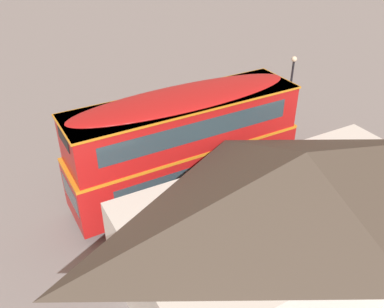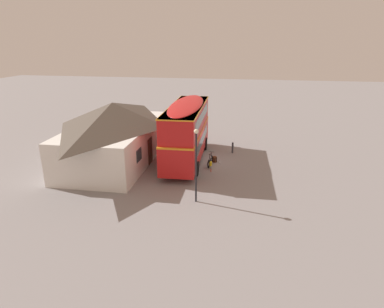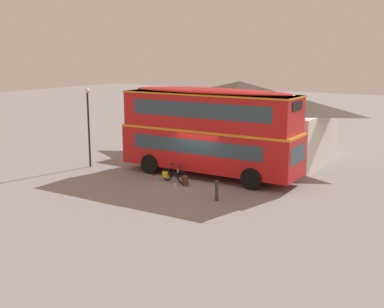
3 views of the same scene
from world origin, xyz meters
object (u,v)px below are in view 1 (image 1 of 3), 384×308
water_bottle_red_squeeze (203,155)px  double_decker_bus (185,141)px  water_bottle_clear_plastic (166,159)px  street_lamp (290,89)px  touring_bicycle (184,158)px  backpack_on_ground (164,162)px  kerb_bollard (104,159)px

water_bottle_red_squeeze → double_decker_bus: bearing=46.6°
water_bottle_clear_plastic → street_lamp: 7.33m
touring_bicycle → backpack_on_ground: size_ratio=3.20×
double_decker_bus → backpack_on_ground: double_decker_bus is taller
double_decker_bus → street_lamp: bearing=-165.0°
water_bottle_clear_plastic → water_bottle_red_squeeze: bearing=165.1°
water_bottle_clear_plastic → kerb_bollard: (2.89, -0.88, 0.39)m
touring_bicycle → water_bottle_red_squeeze: touring_bicycle is taller
double_decker_bus → water_bottle_clear_plastic: double_decker_bus is taller
street_lamp → double_decker_bus: bearing=15.0°
water_bottle_clear_plastic → kerb_bollard: bearing=-17.0°
double_decker_bus → backpack_on_ground: 3.30m
touring_bicycle → street_lamp: (-6.11, 0.15, 2.47)m
backpack_on_ground → water_bottle_red_squeeze: 2.10m
water_bottle_red_squeeze → water_bottle_clear_plastic: 1.87m
backpack_on_ground → water_bottle_clear_plastic: (-0.29, -0.42, -0.17)m
backpack_on_ground → kerb_bollard: (2.60, -1.30, 0.22)m
touring_bicycle → kerb_bollard: size_ratio=1.76×
backpack_on_ground → touring_bicycle: bearing=164.4°
double_decker_bus → kerb_bollard: bearing=-54.4°
water_bottle_red_squeeze → kerb_bollard: (4.70, -1.36, 0.37)m
double_decker_bus → water_bottle_clear_plastic: 3.73m
touring_bicycle → water_bottle_red_squeeze: (-1.18, -0.20, -0.25)m
double_decker_bus → touring_bicycle: (-0.94, -2.04, -2.27)m
double_decker_bus → kerb_bollard: 4.92m
water_bottle_clear_plastic → backpack_on_ground: bearing=55.2°
double_decker_bus → street_lamp: size_ratio=2.17×
double_decker_bus → kerb_bollard: (2.58, -3.60, -2.14)m
water_bottle_red_squeeze → backpack_on_ground: bearing=-1.7°
backpack_on_ground → water_bottle_clear_plastic: backpack_on_ground is taller
water_bottle_red_squeeze → water_bottle_clear_plastic: water_bottle_red_squeeze is taller
street_lamp → water_bottle_clear_plastic: bearing=-7.0°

